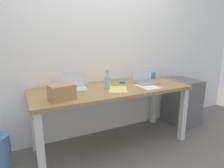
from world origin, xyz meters
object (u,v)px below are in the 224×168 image
at_px(coffee_mug, 153,75).
at_px(filing_cabinet, 182,102).
at_px(beer_bottle, 108,82).
at_px(cardboard_box, 62,92).
at_px(desk, 112,95).
at_px(laptop_left, 74,86).
at_px(computer_mouse, 122,82).
at_px(laptop_right, 146,80).

xyz_separation_m(coffee_mug, filing_cabinet, (0.50, -0.15, -0.45)).
distance_m(beer_bottle, cardboard_box, 0.61).
height_order(beer_bottle, filing_cabinet, beer_bottle).
relative_size(desk, laptop_left, 6.03).
relative_size(cardboard_box, coffee_mug, 2.54).
distance_m(laptop_left, filing_cabinet, 1.79).
bearing_deg(computer_mouse, coffee_mug, -7.75).
xyz_separation_m(computer_mouse, filing_cabinet, (1.06, -0.09, -0.42)).
bearing_deg(laptop_right, coffee_mug, 35.97).
xyz_separation_m(laptop_left, cardboard_box, (-0.21, -0.31, 0.03)).
xyz_separation_m(desk, laptop_right, (0.52, 0.03, 0.14)).
bearing_deg(laptop_left, filing_cabinet, -1.60).
height_order(laptop_right, computer_mouse, laptop_right).
distance_m(laptop_left, beer_bottle, 0.40).
distance_m(laptop_right, coffee_mug, 0.34).
distance_m(laptop_left, computer_mouse, 0.68).
distance_m(laptop_right, cardboard_box, 1.19).
bearing_deg(filing_cabinet, coffee_mug, 163.90).
bearing_deg(computer_mouse, laptop_right, -41.33).
xyz_separation_m(laptop_left, laptop_right, (0.95, -0.10, 0.00)).
bearing_deg(coffee_mug, laptop_right, -144.03).
bearing_deg(filing_cabinet, laptop_left, 178.40).
bearing_deg(coffee_mug, filing_cabinet, -16.10).
relative_size(beer_bottle, computer_mouse, 2.28).
xyz_separation_m(beer_bottle, cardboard_box, (-0.58, -0.17, -0.01)).
bearing_deg(cardboard_box, filing_cabinet, 7.60).
distance_m(desk, cardboard_box, 0.69).
bearing_deg(computer_mouse, cardboard_box, -172.01).
bearing_deg(beer_bottle, computer_mouse, 30.76).
bearing_deg(computer_mouse, filing_cabinet, -18.31).
relative_size(desk, beer_bottle, 8.45).
bearing_deg(cardboard_box, desk, 14.82).
bearing_deg(beer_bottle, coffee_mug, 15.43).
distance_m(coffee_mug, filing_cabinet, 0.69).
distance_m(desk, beer_bottle, 0.19).
distance_m(beer_bottle, filing_cabinet, 1.45).
distance_m(computer_mouse, filing_cabinet, 1.14).
bearing_deg(laptop_right, filing_cabinet, 4.13).
relative_size(laptop_right, coffee_mug, 3.09).
bearing_deg(laptop_left, computer_mouse, 3.51).
relative_size(computer_mouse, cardboard_box, 0.41).
height_order(desk, laptop_left, laptop_left).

